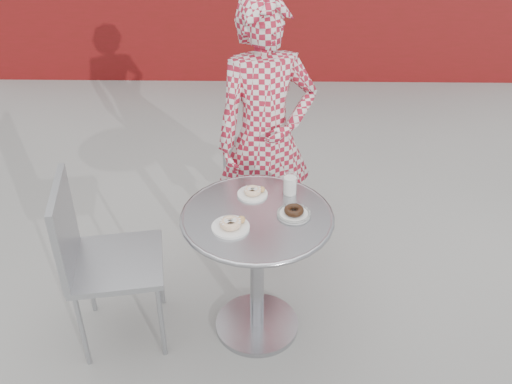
{
  "coord_description": "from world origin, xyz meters",
  "views": [
    {
      "loc": [
        0.08,
        -2.32,
        2.4
      ],
      "look_at": [
        0.03,
        0.07,
        0.84
      ],
      "focal_mm": 40.0,
      "sensor_mm": 36.0,
      "label": 1
    }
  ],
  "objects_px": {
    "seated_person": "(266,138)",
    "plate_near": "(231,225)",
    "bistro_table": "(257,245)",
    "chair_far": "(261,201)",
    "chair_left": "(119,291)",
    "milk_cup": "(290,185)",
    "plate_checker": "(294,213)",
    "plate_far": "(253,192)"
  },
  "relations": [
    {
      "from": "bistro_table",
      "to": "seated_person",
      "type": "xyz_separation_m",
      "value": [
        0.04,
        0.7,
        0.25
      ]
    },
    {
      "from": "chair_far",
      "to": "bistro_table",
      "type": "bearing_deg",
      "value": 110.3
    },
    {
      "from": "milk_cup",
      "to": "bistro_table",
      "type": "bearing_deg",
      "value": -130.04
    },
    {
      "from": "plate_checker",
      "to": "milk_cup",
      "type": "distance_m",
      "value": 0.2
    },
    {
      "from": "chair_left",
      "to": "plate_checker",
      "type": "height_order",
      "value": "chair_left"
    },
    {
      "from": "plate_far",
      "to": "plate_near",
      "type": "distance_m",
      "value": 0.3
    },
    {
      "from": "bistro_table",
      "to": "chair_far",
      "type": "bearing_deg",
      "value": 89.37
    },
    {
      "from": "bistro_table",
      "to": "chair_left",
      "type": "relative_size",
      "value": 0.79
    },
    {
      "from": "chair_far",
      "to": "milk_cup",
      "type": "xyz_separation_m",
      "value": [
        0.16,
        -0.71,
        0.58
      ]
    },
    {
      "from": "plate_far",
      "to": "milk_cup",
      "type": "xyz_separation_m",
      "value": [
        0.19,
        0.02,
        0.04
      ]
    },
    {
      "from": "chair_far",
      "to": "seated_person",
      "type": "bearing_deg",
      "value": 118.74
    },
    {
      "from": "bistro_table",
      "to": "milk_cup",
      "type": "relative_size",
      "value": 6.75
    },
    {
      "from": "chair_left",
      "to": "plate_far",
      "type": "height_order",
      "value": "chair_left"
    },
    {
      "from": "chair_far",
      "to": "plate_near",
      "type": "bearing_deg",
      "value": 103.56
    },
    {
      "from": "bistro_table",
      "to": "plate_far",
      "type": "distance_m",
      "value": 0.27
    },
    {
      "from": "bistro_table",
      "to": "plate_checker",
      "type": "xyz_separation_m",
      "value": [
        0.18,
        0.0,
        0.2
      ]
    },
    {
      "from": "seated_person",
      "to": "plate_far",
      "type": "distance_m",
      "value": 0.53
    },
    {
      "from": "chair_far",
      "to": "plate_far",
      "type": "height_order",
      "value": "plate_far"
    },
    {
      "from": "chair_far",
      "to": "chair_left",
      "type": "relative_size",
      "value": 0.8
    },
    {
      "from": "chair_left",
      "to": "seated_person",
      "type": "height_order",
      "value": "seated_person"
    },
    {
      "from": "seated_person",
      "to": "plate_near",
      "type": "relative_size",
      "value": 9.1
    },
    {
      "from": "chair_left",
      "to": "milk_cup",
      "type": "xyz_separation_m",
      "value": [
        0.9,
        0.25,
        0.53
      ]
    },
    {
      "from": "chair_far",
      "to": "plate_far",
      "type": "xyz_separation_m",
      "value": [
        -0.03,
        -0.73,
        0.55
      ]
    },
    {
      "from": "bistro_table",
      "to": "milk_cup",
      "type": "height_order",
      "value": "milk_cup"
    },
    {
      "from": "chair_left",
      "to": "plate_near",
      "type": "bearing_deg",
      "value": -105.67
    },
    {
      "from": "chair_far",
      "to": "plate_near",
      "type": "distance_m",
      "value": 1.17
    },
    {
      "from": "bistro_table",
      "to": "chair_far",
      "type": "xyz_separation_m",
      "value": [
        0.01,
        0.91,
        -0.34
      ]
    },
    {
      "from": "chair_left",
      "to": "plate_checker",
      "type": "relative_size",
      "value": 5.74
    },
    {
      "from": "chair_left",
      "to": "plate_checker",
      "type": "xyz_separation_m",
      "value": [
        0.91,
        0.05,
        0.49
      ]
    },
    {
      "from": "chair_left",
      "to": "chair_far",
      "type": "bearing_deg",
      "value": -47.86
    },
    {
      "from": "bistro_table",
      "to": "plate_checker",
      "type": "relative_size",
      "value": 4.56
    },
    {
      "from": "bistro_table",
      "to": "plate_near",
      "type": "xyz_separation_m",
      "value": [
        -0.12,
        -0.11,
        0.21
      ]
    },
    {
      "from": "chair_far",
      "to": "plate_far",
      "type": "distance_m",
      "value": 0.92
    },
    {
      "from": "plate_near",
      "to": "seated_person",
      "type": "bearing_deg",
      "value": 78.78
    },
    {
      "from": "chair_far",
      "to": "plate_far",
      "type": "bearing_deg",
      "value": 108.26
    },
    {
      "from": "bistro_table",
      "to": "plate_near",
      "type": "height_order",
      "value": "plate_near"
    },
    {
      "from": "seated_person",
      "to": "plate_near",
      "type": "bearing_deg",
      "value": -116.8
    },
    {
      "from": "plate_far",
      "to": "plate_checker",
      "type": "relative_size",
      "value": 0.93
    },
    {
      "from": "plate_near",
      "to": "plate_checker",
      "type": "height_order",
      "value": "plate_near"
    },
    {
      "from": "milk_cup",
      "to": "plate_far",
      "type": "bearing_deg",
      "value": -174.58
    },
    {
      "from": "chair_left",
      "to": "seated_person",
      "type": "distance_m",
      "value": 1.2
    },
    {
      "from": "seated_person",
      "to": "plate_near",
      "type": "distance_m",
      "value": 0.83
    }
  ]
}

